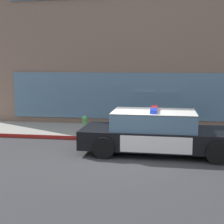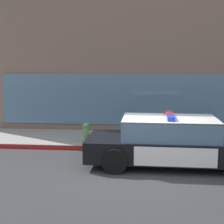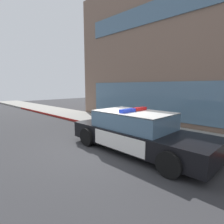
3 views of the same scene
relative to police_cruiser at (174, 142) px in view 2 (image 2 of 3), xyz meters
name	(u,v)px [view 2 (image 2 of 3)]	position (x,y,z in m)	size (l,w,h in m)	color
ground	(135,170)	(-1.09, -0.60, -0.68)	(48.00, 48.00, 0.00)	#303033
sidewalk	(137,140)	(-1.09, 2.67, -0.61)	(48.00, 2.64, 0.15)	gray
curb_red_paint	(137,149)	(-1.09, 1.33, -0.61)	(28.80, 0.04, 0.14)	maroon
storefront_building	(175,36)	(0.80, 8.45, 3.67)	(18.19, 8.91, 8.71)	#7A6051
police_cruiser	(174,142)	(0.00, 0.00, 0.00)	(5.14, 2.15, 1.49)	black
fire_hydrant	(86,133)	(-2.87, 1.76, -0.18)	(0.34, 0.39, 0.73)	#4C994C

